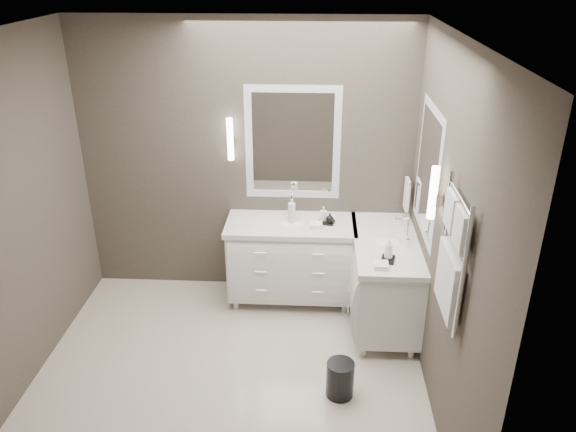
# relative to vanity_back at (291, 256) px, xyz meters

# --- Properties ---
(floor) EXTENTS (3.20, 3.00, 0.01)m
(floor) POSITION_rel_vanity_back_xyz_m (-0.45, -1.23, -0.49)
(floor) COLOR beige
(floor) RESTS_ON ground
(ceiling) EXTENTS (3.20, 3.00, 0.01)m
(ceiling) POSITION_rel_vanity_back_xyz_m (-0.45, -1.23, 2.22)
(ceiling) COLOR white
(ceiling) RESTS_ON wall_back
(wall_back) EXTENTS (3.20, 0.01, 2.70)m
(wall_back) POSITION_rel_vanity_back_xyz_m (-0.45, 0.28, 0.86)
(wall_back) COLOR #443E37
(wall_back) RESTS_ON floor
(wall_front) EXTENTS (3.20, 0.01, 2.70)m
(wall_front) POSITION_rel_vanity_back_xyz_m (-0.45, -2.73, 0.86)
(wall_front) COLOR #443E37
(wall_front) RESTS_ON floor
(wall_left) EXTENTS (0.01, 3.00, 2.70)m
(wall_left) POSITION_rel_vanity_back_xyz_m (-2.06, -1.23, 0.86)
(wall_left) COLOR #443E37
(wall_left) RESTS_ON floor
(wall_right) EXTENTS (0.01, 3.00, 2.70)m
(wall_right) POSITION_rel_vanity_back_xyz_m (1.15, -1.23, 0.86)
(wall_right) COLOR #443E37
(wall_right) RESTS_ON floor
(vanity_back) EXTENTS (1.24, 0.59, 0.97)m
(vanity_back) POSITION_rel_vanity_back_xyz_m (0.00, 0.00, 0.00)
(vanity_back) COLOR white
(vanity_back) RESTS_ON floor
(vanity_right) EXTENTS (0.59, 1.24, 0.97)m
(vanity_right) POSITION_rel_vanity_back_xyz_m (0.88, -0.33, 0.00)
(vanity_right) COLOR white
(vanity_right) RESTS_ON floor
(mirror_back) EXTENTS (0.90, 0.02, 1.10)m
(mirror_back) POSITION_rel_vanity_back_xyz_m (-0.00, 0.26, 1.06)
(mirror_back) COLOR white
(mirror_back) RESTS_ON wall_back
(mirror_right) EXTENTS (0.02, 0.90, 1.10)m
(mirror_right) POSITION_rel_vanity_back_xyz_m (1.14, -0.43, 1.06)
(mirror_right) COLOR white
(mirror_right) RESTS_ON wall_right
(sconce_back) EXTENTS (0.06, 0.06, 0.40)m
(sconce_back) POSITION_rel_vanity_back_xyz_m (-0.58, 0.20, 1.11)
(sconce_back) COLOR white
(sconce_back) RESTS_ON wall_back
(sconce_right) EXTENTS (0.06, 0.06, 0.40)m
(sconce_right) POSITION_rel_vanity_back_xyz_m (1.08, -1.01, 1.11)
(sconce_right) COLOR white
(sconce_right) RESTS_ON wall_right
(towel_bar_corner) EXTENTS (0.03, 0.22, 0.30)m
(towel_bar_corner) POSITION_rel_vanity_back_xyz_m (1.09, 0.13, 0.63)
(towel_bar_corner) COLOR white
(towel_bar_corner) RESTS_ON wall_right
(towel_ladder) EXTENTS (0.06, 0.58, 0.90)m
(towel_ladder) POSITION_rel_vanity_back_xyz_m (1.10, -1.63, 0.91)
(towel_ladder) COLOR white
(towel_ladder) RESTS_ON wall_right
(waste_bin) EXTENTS (0.26, 0.26, 0.30)m
(waste_bin) POSITION_rel_vanity_back_xyz_m (0.45, -1.35, -0.33)
(waste_bin) COLOR black
(waste_bin) RESTS_ON floor
(amenity_tray_back) EXTENTS (0.17, 0.15, 0.02)m
(amenity_tray_back) POSITION_rel_vanity_back_xyz_m (0.33, 0.01, 0.38)
(amenity_tray_back) COLOR black
(amenity_tray_back) RESTS_ON vanity_back
(amenity_tray_right) EXTENTS (0.14, 0.16, 0.02)m
(amenity_tray_right) POSITION_rel_vanity_back_xyz_m (0.84, -0.68, 0.38)
(amenity_tray_right) COLOR black
(amenity_tray_right) RESTS_ON vanity_right
(water_bottle) EXTENTS (0.08, 0.08, 0.20)m
(water_bottle) POSITION_rel_vanity_back_xyz_m (0.00, -0.01, 0.47)
(water_bottle) COLOR silver
(water_bottle) RESTS_ON vanity_back
(soap_bottle_a) EXTENTS (0.07, 0.07, 0.13)m
(soap_bottle_a) POSITION_rel_vanity_back_xyz_m (0.30, 0.03, 0.45)
(soap_bottle_a) COLOR white
(soap_bottle_a) RESTS_ON amenity_tray_back
(soap_bottle_b) EXTENTS (0.09, 0.09, 0.09)m
(soap_bottle_b) POSITION_rel_vanity_back_xyz_m (0.36, -0.02, 0.43)
(soap_bottle_b) COLOR black
(soap_bottle_b) RESTS_ON amenity_tray_back
(soap_bottle_c) EXTENTS (0.09, 0.09, 0.18)m
(soap_bottle_c) POSITION_rel_vanity_back_xyz_m (0.84, -0.68, 0.48)
(soap_bottle_c) COLOR white
(soap_bottle_c) RESTS_ON amenity_tray_right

